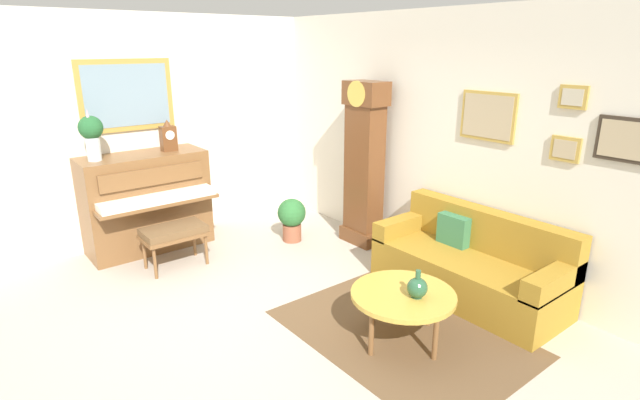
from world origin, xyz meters
TOP-DOWN VIEW (x-y plane):
  - ground_plane at (0.00, 0.00)m, footprint 6.40×6.00m
  - wall_left at (-2.60, -0.00)m, footprint 0.13×4.90m
  - wall_back at (0.02, 2.40)m, footprint 5.30×0.13m
  - area_rug at (1.03, 0.91)m, footprint 2.10×1.50m
  - piano at (-2.23, -0.11)m, footprint 0.87×1.44m
  - piano_bench at (-1.51, -0.09)m, footprint 0.42×0.70m
  - grandfather_clock at (-0.74, 2.09)m, footprint 0.52×0.34m
  - couch at (0.95, 1.99)m, footprint 1.90×0.80m
  - coffee_table at (1.09, 0.83)m, footprint 0.88×0.88m
  - mantel_clock at (-2.23, 0.23)m, footprint 0.13×0.18m
  - flower_vase at (-2.23, -0.63)m, footprint 0.26×0.26m
  - green_jug at (1.21, 0.86)m, footprint 0.17×0.17m
  - potted_plant at (-1.33, 1.40)m, footprint 0.36×0.36m

SIDE VIEW (x-z plane):
  - ground_plane at x=0.00m, z-range -0.10..0.00m
  - area_rug at x=1.03m, z-range 0.00..0.01m
  - couch at x=0.95m, z-range -0.11..0.73m
  - potted_plant at x=-1.33m, z-range 0.04..0.60m
  - piano_bench at x=-1.51m, z-range 0.17..0.65m
  - coffee_table at x=1.09m, z-range 0.19..0.64m
  - green_jug at x=1.21m, z-range 0.41..0.65m
  - piano at x=-2.23m, z-range 0.01..1.20m
  - grandfather_clock at x=-0.74m, z-range -0.05..1.98m
  - mantel_clock at x=-2.23m, z-range 1.17..1.55m
  - wall_back at x=0.02m, z-range 0.00..2.80m
  - wall_left at x=-2.60m, z-range 0.01..2.81m
  - flower_vase at x=-2.23m, z-range 1.21..1.79m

